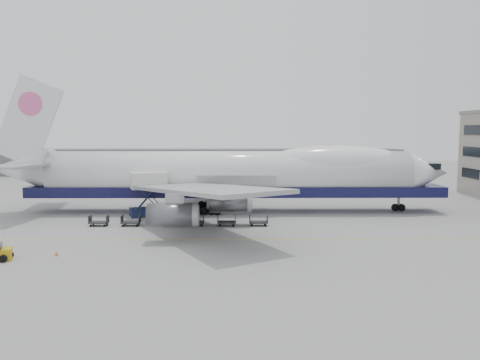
{
  "coord_description": "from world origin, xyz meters",
  "views": [
    {
      "loc": [
        1.03,
        -56.11,
        11.82
      ],
      "look_at": [
        1.51,
        6.0,
        5.29
      ],
      "focal_mm": 35.0,
      "sensor_mm": 36.0,
      "label": 1
    }
  ],
  "objects": [
    {
      "name": "ground",
      "position": [
        0.0,
        0.0,
        0.0
      ],
      "size": [
        260.0,
        260.0,
        0.0
      ],
      "primitive_type": "plane",
      "color": "gray",
      "rests_on": "ground"
    },
    {
      "name": "dolly_3",
      "position": [
        -4.19,
        1.53,
        0.53
      ],
      "size": [
        2.3,
        1.35,
        1.3
      ],
      "color": "#2D2D30",
      "rests_on": "ground"
    },
    {
      "name": "dolly_5",
      "position": [
        3.8,
        1.53,
        0.53
      ],
      "size": [
        2.3,
        1.35,
        1.3
      ],
      "color": "#2D2D30",
      "rests_on": "ground"
    },
    {
      "name": "dolly_2",
      "position": [
        -8.18,
        1.53,
        0.53
      ],
      "size": [
        2.3,
        1.35,
        1.3
      ],
      "color": "#2D2D30",
      "rests_on": "ground"
    },
    {
      "name": "airliner",
      "position": [
        0.64,
        12.0,
        5.62
      ],
      "size": [
        67.0,
        55.3,
        19.98
      ],
      "color": "white",
      "rests_on": "ground"
    },
    {
      "name": "catering_truck",
      "position": [
        -11.19,
        8.52,
        3.45
      ],
      "size": [
        5.76,
        4.8,
        6.15
      ],
      "rotation": [
        0.0,
        0.0,
        0.36
      ],
      "color": "#19244B",
      "rests_on": "ground"
    },
    {
      "name": "hangar",
      "position": [
        -10.0,
        70.0,
        3.5
      ],
      "size": [
        110.0,
        8.0,
        7.0
      ],
      "primitive_type": "cube",
      "color": "slate",
      "rests_on": "ground"
    },
    {
      "name": "apron_line",
      "position": [
        0.0,
        -6.0,
        0.01
      ],
      "size": [
        60.0,
        0.15,
        0.01
      ],
      "primitive_type": "cube",
      "color": "gold",
      "rests_on": "ground"
    },
    {
      "name": "dolly_1",
      "position": [
        -12.18,
        1.53,
        0.53
      ],
      "size": [
        2.3,
        1.35,
        1.3
      ],
      "color": "#2D2D30",
      "rests_on": "ground"
    },
    {
      "name": "dolly_0",
      "position": [
        -16.17,
        1.53,
        0.53
      ],
      "size": [
        2.3,
        1.35,
        1.3
      ],
      "color": "#2D2D30",
      "rests_on": "ground"
    },
    {
      "name": "traffic_cone",
      "position": [
        -16.11,
        -12.56,
        0.23
      ],
      "size": [
        0.34,
        0.34,
        0.49
      ],
      "rotation": [
        0.0,
        0.0,
        0.1
      ],
      "color": "#FE610D",
      "rests_on": "ground"
    },
    {
      "name": "dolly_4",
      "position": [
        -0.19,
        1.53,
        0.53
      ],
      "size": [
        2.3,
        1.35,
        1.3
      ],
      "color": "#2D2D30",
      "rests_on": "ground"
    }
  ]
}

